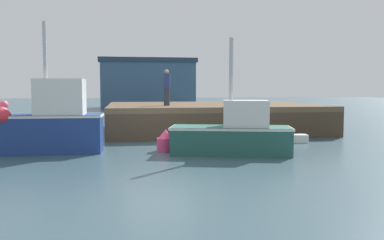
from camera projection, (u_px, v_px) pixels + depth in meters
ground at (158, 151)px, 14.65m from camera, size 120.00×160.00×0.10m
pier at (213, 109)px, 20.67m from camera, size 10.79×7.78×1.43m
fishing_boat_near_left at (48, 123)px, 13.86m from camera, size 4.09×1.35×4.56m
fishing_boat_near_right at (234, 133)px, 13.71m from camera, size 4.38×2.47×3.98m
rowboat at (287, 138)px, 16.69m from camera, size 1.75×0.86×0.37m
dockworker at (167, 87)px, 19.03m from camera, size 0.34×0.34×1.73m
warehouse at (148, 83)px, 46.06m from camera, size 10.87×5.71×5.66m
mooring_buoy_foreground at (166, 141)px, 14.30m from camera, size 0.64×0.64×0.79m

